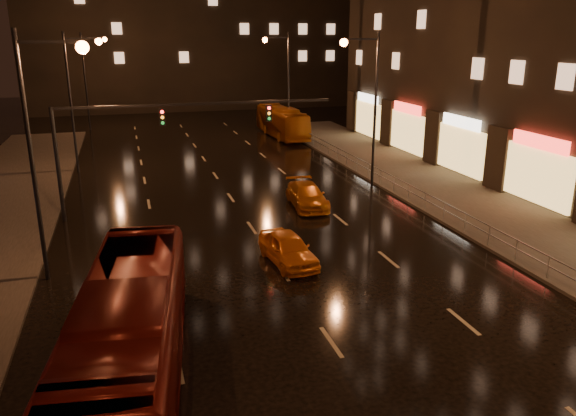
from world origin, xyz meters
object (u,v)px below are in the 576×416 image
(bus_curb, at_px, (282,122))
(taxi_near, at_px, (288,248))
(bus_red, at_px, (130,334))
(taxi_far, at_px, (307,195))

(bus_curb, bearing_deg, taxi_near, -106.67)
(bus_curb, height_order, taxi_near, bus_curb)
(bus_red, relative_size, bus_curb, 1.10)
(bus_curb, bearing_deg, bus_red, -113.09)
(bus_red, distance_m, taxi_far, 18.57)
(bus_curb, bearing_deg, taxi_far, -103.59)
(bus_red, height_order, taxi_far, bus_red)
(taxi_far, bearing_deg, bus_curb, 82.04)
(bus_red, relative_size, taxi_near, 2.84)
(bus_red, xyz_separation_m, taxi_near, (6.84, 7.39, -0.92))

